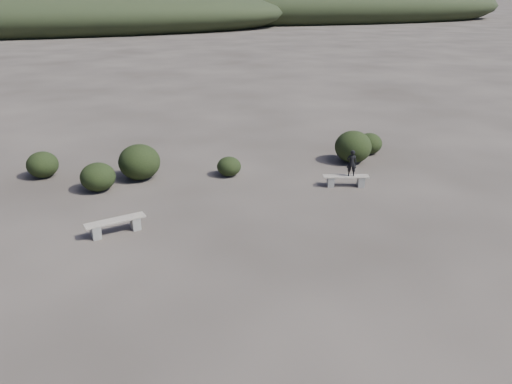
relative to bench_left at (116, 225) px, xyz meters
name	(u,v)px	position (x,y,z in m)	size (l,w,h in m)	color
ground	(294,287)	(4.02, -4.12, -0.26)	(1200.00, 1200.00, 0.00)	#302A25
bench_left	(116,225)	(0.00, 0.00, 0.00)	(1.78, 0.80, 0.44)	slate
bench_right	(346,180)	(8.09, 1.65, -0.02)	(1.68, 0.76, 0.41)	slate
seated_person	(352,163)	(8.25, 1.61, 0.63)	(0.35, 0.23, 0.96)	black
shrub_a	(98,177)	(-0.52, 3.69, 0.24)	(1.23, 1.23, 1.01)	black
shrub_b	(139,162)	(0.99, 4.50, 0.40)	(1.55, 1.55, 1.33)	black
shrub_c	(229,166)	(4.28, 3.93, 0.10)	(0.92, 0.92, 0.74)	black
shrub_d	(353,147)	(9.56, 4.14, 0.39)	(1.50, 1.50, 1.31)	black
shrub_e	(369,143)	(10.78, 5.01, 0.19)	(1.09, 1.09, 0.90)	black
shrub_f	(43,165)	(-2.55, 5.69, 0.23)	(1.17, 1.17, 0.99)	black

